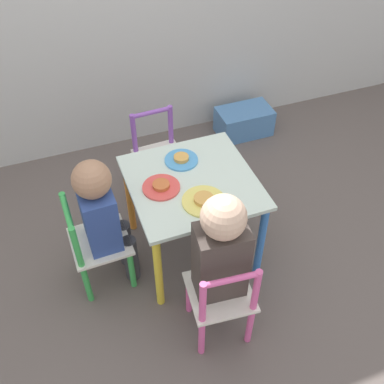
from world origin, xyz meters
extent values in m
plane|color=#5B514C|center=(0.00, 0.00, 0.00)|extent=(6.00, 6.00, 0.00)
cube|color=silver|center=(0.00, 0.00, 0.48)|extent=(0.56, 0.56, 0.02)
cylinder|color=yellow|center=(-0.25, -0.25, 0.23)|extent=(0.04, 0.04, 0.47)
cylinder|color=#387AD1|center=(0.25, -0.25, 0.23)|extent=(0.04, 0.04, 0.47)
cylinder|color=orange|center=(-0.25, 0.25, 0.23)|extent=(0.04, 0.04, 0.47)
cylinder|color=teal|center=(0.25, 0.25, 0.23)|extent=(0.04, 0.04, 0.47)
cube|color=silver|center=(-0.04, -0.45, 0.26)|extent=(0.28, 0.28, 0.02)
cylinder|color=#E5599E|center=(0.07, -0.36, 0.13)|extent=(0.03, 0.03, 0.25)
cylinder|color=#E5599E|center=(-0.14, -0.34, 0.13)|extent=(0.03, 0.03, 0.25)
cylinder|color=#E5599E|center=(0.05, -0.57, 0.13)|extent=(0.03, 0.03, 0.25)
cylinder|color=#E5599E|center=(-0.16, -0.55, 0.13)|extent=(0.03, 0.03, 0.25)
cylinder|color=#E5599E|center=(0.05, -0.57, 0.38)|extent=(0.03, 0.03, 0.25)
cylinder|color=#E5599E|center=(-0.16, -0.55, 0.38)|extent=(0.03, 0.03, 0.25)
cylinder|color=#E5599E|center=(-0.05, -0.56, 0.50)|extent=(0.21, 0.04, 0.02)
cube|color=silver|center=(-0.45, -0.01, 0.26)|extent=(0.27, 0.27, 0.02)
cylinder|color=green|center=(-0.34, -0.12, 0.13)|extent=(0.03, 0.03, 0.25)
cylinder|color=green|center=(-0.35, 0.10, 0.13)|extent=(0.03, 0.03, 0.25)
cylinder|color=green|center=(-0.56, -0.12, 0.13)|extent=(0.03, 0.03, 0.25)
cylinder|color=green|center=(-0.56, 0.09, 0.13)|extent=(0.03, 0.03, 0.25)
cylinder|color=green|center=(-0.56, -0.12, 0.38)|extent=(0.03, 0.03, 0.25)
cylinder|color=green|center=(-0.56, 0.09, 0.38)|extent=(0.03, 0.03, 0.25)
cylinder|color=green|center=(-0.56, -0.01, 0.50)|extent=(0.03, 0.21, 0.02)
cube|color=silver|center=(-0.02, 0.45, 0.26)|extent=(0.27, 0.27, 0.02)
cylinder|color=#8E51BC|center=(-0.12, 0.34, 0.13)|extent=(0.03, 0.03, 0.25)
cylinder|color=#8E51BC|center=(0.09, 0.35, 0.13)|extent=(0.03, 0.03, 0.25)
cylinder|color=#8E51BC|center=(-0.13, 0.55, 0.13)|extent=(0.03, 0.03, 0.25)
cylinder|color=#8E51BC|center=(0.08, 0.56, 0.13)|extent=(0.03, 0.03, 0.25)
cylinder|color=#8E51BC|center=(-0.13, 0.55, 0.38)|extent=(0.03, 0.03, 0.25)
cylinder|color=#8E51BC|center=(0.08, 0.56, 0.38)|extent=(0.03, 0.03, 0.25)
cylinder|color=#8E51BC|center=(-0.02, 0.56, 0.50)|extent=(0.21, 0.03, 0.02)
cylinder|color=#38383D|center=(0.02, -0.34, 0.13)|extent=(0.07, 0.07, 0.27)
cylinder|color=#38383D|center=(-0.08, -0.33, 0.13)|extent=(0.07, 0.07, 0.27)
cube|color=#423833|center=(-0.04, -0.43, 0.45)|extent=(0.21, 0.16, 0.36)
sphere|color=#DBB293|center=(-0.04, -0.43, 0.70)|extent=(0.17, 0.17, 0.17)
cylinder|color=#38383D|center=(-0.33, -0.06, 0.13)|extent=(0.07, 0.07, 0.27)
cylinder|color=#38383D|center=(-0.33, 0.04, 0.13)|extent=(0.07, 0.07, 0.27)
cube|color=#2D478E|center=(-0.43, -0.01, 0.42)|extent=(0.15, 0.20, 0.30)
sphere|color=#A37556|center=(-0.43, -0.01, 0.64)|extent=(0.16, 0.16, 0.16)
cylinder|color=#EADB66|center=(0.00, -0.14, 0.49)|extent=(0.19, 0.19, 0.01)
cylinder|color=gold|center=(0.00, -0.14, 0.50)|extent=(0.09, 0.09, 0.02)
cylinder|color=#E54C47|center=(-0.14, 0.00, 0.49)|extent=(0.17, 0.17, 0.01)
cylinder|color=#CC6633|center=(-0.14, 0.00, 0.50)|extent=(0.08, 0.08, 0.02)
cylinder|color=#4C9EE0|center=(0.00, 0.14, 0.49)|extent=(0.16, 0.16, 0.01)
cylinder|color=gold|center=(0.00, 0.14, 0.50)|extent=(0.07, 0.07, 0.02)
cube|color=#4C7FB7|center=(0.68, 0.83, 0.09)|extent=(0.36, 0.21, 0.18)
camera|label=1|loc=(-0.51, -1.39, 1.86)|focal=42.00mm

